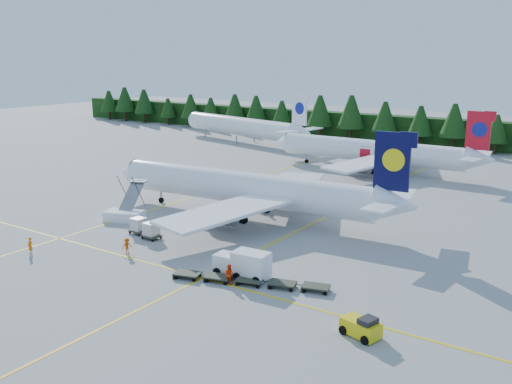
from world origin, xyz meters
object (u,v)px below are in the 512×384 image
Objects in this scene: airstairs at (125,213)px; service_truck at (242,264)px; airliner_red at (366,151)px; baggage_tug at (362,327)px; airliner_navy at (238,188)px.

service_truck is (22.14, -6.93, 0.35)m from airstairs.
airstairs is 1.30× the size of service_truck.
airliner_red is at bearing 55.97° from airstairs.
airliner_red reaches higher than airstairs.
service_truck is 1.74× the size of baggage_tug.
airliner_navy reaches higher than airliner_red.
baggage_tug is (25.54, -20.45, -2.77)m from airliner_navy.
airliner_navy is at bearing -91.94° from airliner_red.
service_truck is 14.08m from baggage_tug.
airliner_red reaches higher than baggage_tug.
airliner_red is (1.41, 35.59, -0.17)m from airliner_navy.
airliner_navy is at bearing 156.17° from baggage_tug.
airstairs is 23.20m from service_truck.
airliner_navy is 13.18× the size of baggage_tug.
airliner_navy is at bearing 123.05° from service_truck.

